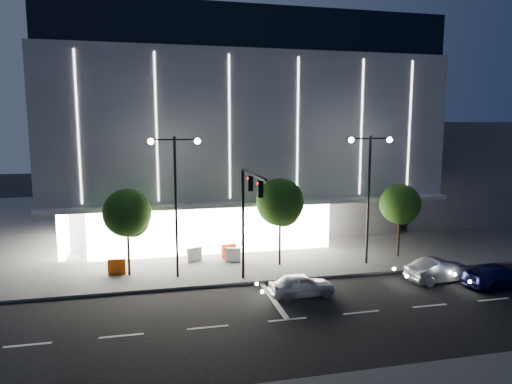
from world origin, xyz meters
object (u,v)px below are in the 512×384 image
object	(u,v)px
tree_mid	(280,205)
barrier_b	(194,255)
street_lamp_east	(369,180)
car_third	(500,276)
car_second	(440,270)
barrier_a	(117,267)
car_lead	(302,285)
street_lamp_west	(175,186)
barrier_c	(229,251)
barrier_d	(233,255)
tree_left	(128,215)
traffic_mast	(248,205)
tree_right	(400,206)

from	to	relation	value
tree_mid	barrier_b	bearing A→B (deg)	160.20
street_lamp_east	car_third	world-z (taller)	street_lamp_east
barrier_b	car_second	bearing A→B (deg)	-48.58
barrier_a	car_lead	bearing A→B (deg)	-26.53
street_lamp_east	street_lamp_west	bearing A→B (deg)	180.00
barrier_a	barrier_b	world-z (taller)	same
barrier_c	barrier_d	world-z (taller)	same
car_second	car_third	bearing A→B (deg)	-124.95
tree_mid	car_lead	xyz separation A→B (m)	(-0.32, -5.61, -3.69)
tree_left	barrier_c	size ratio (longest dim) A/B	5.20
traffic_mast	car_second	distance (m)	12.78
traffic_mast	street_lamp_west	bearing A→B (deg)	146.35
tree_left	tree_right	size ratio (longest dim) A/B	1.04
traffic_mast	barrier_a	xyz separation A→B (m)	(-7.79, 4.00, -4.38)
tree_left	barrier_d	world-z (taller)	tree_left
tree_right	barrier_c	size ratio (longest dim) A/B	5.01
traffic_mast	car_third	world-z (taller)	traffic_mast
tree_left	car_second	size ratio (longest dim) A/B	1.31
street_lamp_west	tree_left	world-z (taller)	street_lamp_west
car_lead	car_third	world-z (taller)	car_third
barrier_d	barrier_a	bearing A→B (deg)	-153.01
car_third	barrier_b	size ratio (longest dim) A/B	4.22
tree_mid	barrier_c	distance (m)	5.42
car_second	barrier_b	world-z (taller)	car_second
car_lead	barrier_b	world-z (taller)	car_lead
tree_right	barrier_b	size ratio (longest dim) A/B	5.01
traffic_mast	car_third	distance (m)	15.79
car_second	barrier_a	distance (m)	20.47
car_second	barrier_d	world-z (taller)	car_second
barrier_c	street_lamp_east	bearing A→B (deg)	-34.96
car_lead	car_second	bearing A→B (deg)	-90.34
car_lead	barrier_d	size ratio (longest dim) A/B	3.44
car_third	barrier_d	size ratio (longest dim) A/B	4.22
tree_left	car_third	xyz separation A→B (m)	(21.83, -6.78, -3.36)
barrier_c	barrier_d	size ratio (longest dim) A/B	1.00
street_lamp_east	tree_right	size ratio (longest dim) A/B	1.63
tree_left	car_lead	xyz separation A→B (m)	(9.68, -5.61, -3.39)
barrier_b	street_lamp_east	bearing A→B (deg)	-37.01
traffic_mast	street_lamp_east	bearing A→B (deg)	16.48
traffic_mast	barrier_b	distance (m)	7.69
tree_left	barrier_c	xyz separation A→B (m)	(6.83, 2.41, -3.38)
street_lamp_west	barrier_b	distance (m)	6.27
tree_right	barrier_a	bearing A→B (deg)	179.08
tree_mid	street_lamp_west	bearing A→B (deg)	-171.74
tree_left	car_lead	bearing A→B (deg)	-30.07
car_third	barrier_b	distance (m)	19.62
tree_left	tree_mid	distance (m)	10.00
tree_mid	barrier_d	size ratio (longest dim) A/B	5.59
barrier_a	street_lamp_east	bearing A→B (deg)	-1.64
car_lead	street_lamp_west	bearing A→B (deg)	52.61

